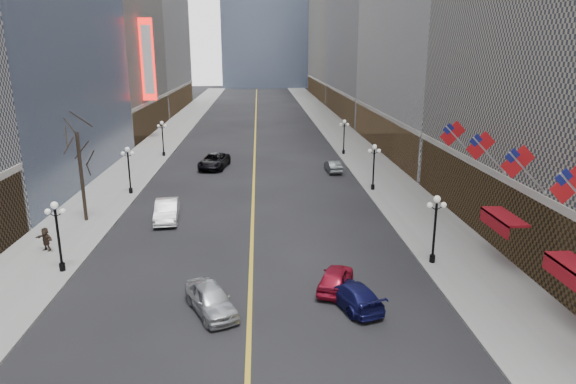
{
  "coord_description": "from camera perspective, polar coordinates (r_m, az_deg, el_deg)",
  "views": [
    {
      "loc": [
        0.65,
        -0.41,
        13.56
      ],
      "look_at": [
        1.78,
        19.57,
        7.97
      ],
      "focal_mm": 32.0,
      "sensor_mm": 36.0,
      "label": 1
    }
  ],
  "objects": [
    {
      "name": "streetlamp_east_3",
      "position": [
        68.18,
        6.25,
        6.52
      ],
      "size": [
        1.26,
        0.44,
        4.52
      ],
      "color": "black",
      "rests_on": "sidewalk_east"
    },
    {
      "name": "streetlamp_west_1",
      "position": [
        34.55,
        -24.24,
        -3.8
      ],
      "size": [
        1.26,
        0.44,
        4.52
      ],
      "color": "black",
      "rests_on": "sidewalk_west"
    },
    {
      "name": "car_sb_far",
      "position": [
        58.7,
        5.02,
        2.86
      ],
      "size": [
        1.67,
        4.11,
        1.32
      ],
      "primitive_type": "imported",
      "rotation": [
        0.0,
        0.0,
        3.21
      ],
      "color": "#454A4C",
      "rests_on": "ground"
    },
    {
      "name": "theatre_marquee",
      "position": [
        82.1,
        -15.32,
        13.99
      ],
      "size": [
        2.0,
        0.55,
        12.0
      ],
      "color": "red",
      "rests_on": "ground"
    },
    {
      "name": "awning_c",
      "position": [
        35.68,
        22.62,
        -2.72
      ],
      "size": [
        1.4,
        4.0,
        0.93
      ],
      "color": "maroon",
      "rests_on": "ground"
    },
    {
      "name": "car_nb_near",
      "position": [
        28.08,
        -8.55,
        -11.67
      ],
      "size": [
        3.55,
        4.87,
        1.54
      ],
      "primitive_type": "imported",
      "rotation": [
        0.0,
        0.0,
        0.43
      ],
      "color": "#B7BABF",
      "rests_on": "ground"
    },
    {
      "name": "streetlamp_west_3",
      "position": [
        68.4,
        -13.77,
        6.2
      ],
      "size": [
        1.26,
        0.44,
        4.52
      ],
      "color": "black",
      "rests_on": "sidewalk_west"
    },
    {
      "name": "car_nb_far",
      "position": [
        60.96,
        -8.21,
        3.42
      ],
      "size": [
        3.78,
        6.51,
        1.71
      ],
      "primitive_type": "imported",
      "rotation": [
        0.0,
        0.0,
        -0.16
      ],
      "color": "black",
      "rests_on": "ground"
    },
    {
      "name": "flag_5",
      "position": [
        40.66,
        18.03,
        5.97
      ],
      "size": [
        2.87,
        0.12,
        2.87
      ],
      "color": "#B2B2B7",
      "rests_on": "ground"
    },
    {
      "name": "flag_2",
      "position": [
        27.5,
        29.09,
        0.42
      ],
      "size": [
        2.87,
        0.12,
        2.87
      ],
      "color": "#B2B2B7",
      "rests_on": "ground"
    },
    {
      "name": "flag_4",
      "position": [
        36.12,
        20.83,
        4.58
      ],
      "size": [
        2.87,
        0.12,
        2.87
      ],
      "color": "#B2B2B7",
      "rests_on": "ground"
    },
    {
      "name": "car_nb_mid",
      "position": [
        43.02,
        -13.32,
        -2.03
      ],
      "size": [
        2.27,
        5.25,
        1.68
      ],
      "primitive_type": "imported",
      "rotation": [
        0.0,
        0.0,
        0.1
      ],
      "color": "white",
      "rests_on": "ground"
    },
    {
      "name": "awning_b",
      "position": [
        29.17,
        29.32,
        -7.57
      ],
      "size": [
        1.4,
        4.0,
        0.93
      ],
      "color": "maroon",
      "rests_on": "ground"
    },
    {
      "name": "lane_line",
      "position": [
        81.54,
        -3.67,
        6.01
      ],
      "size": [
        0.25,
        200.0,
        0.02
      ],
      "primitive_type": "cube",
      "color": "gold",
      "rests_on": "ground"
    },
    {
      "name": "streetlamp_east_2",
      "position": [
        50.81,
        9.52,
        3.28
      ],
      "size": [
        1.26,
        0.44,
        4.52
      ],
      "color": "black",
      "rests_on": "sidewalk_east"
    },
    {
      "name": "tree_west_far",
      "position": [
        43.44,
        -22.28,
        4.74
      ],
      "size": [
        3.6,
        3.6,
        7.92
      ],
      "color": "#2D231C",
      "rests_on": "sidewalk_west"
    },
    {
      "name": "ped_west_far",
      "position": [
        39.06,
        -25.33,
        -4.75
      ],
      "size": [
        1.56,
        1.12,
        1.66
      ],
      "primitive_type": "imported",
      "rotation": [
        0.0,
        0.0,
        -0.5
      ],
      "color": "#34261D",
      "rests_on": "sidewalk_west"
    },
    {
      "name": "car_sb_mid",
      "position": [
        30.39,
        5.3,
        -9.52
      ],
      "size": [
        2.91,
        4.38,
        1.39
      ],
      "primitive_type": "imported",
      "rotation": [
        0.0,
        0.0,
        2.8
      ],
      "color": "maroon",
      "rests_on": "ground"
    },
    {
      "name": "sidewalk_east",
      "position": [
        72.92,
        7.39,
        4.82
      ],
      "size": [
        6.0,
        230.0,
        0.15
      ],
      "primitive_type": "cube",
      "color": "gray",
      "rests_on": "ground"
    },
    {
      "name": "streetlamp_west_2",
      "position": [
        51.11,
        -17.29,
        2.86
      ],
      "size": [
        1.26,
        0.44,
        4.52
      ],
      "color": "black",
      "rests_on": "sidewalk_west"
    },
    {
      "name": "car_sb_near",
      "position": [
        28.72,
        7.18,
        -11.2
      ],
      "size": [
        3.28,
        4.94,
        1.33
      ],
      "primitive_type": "imported",
      "rotation": [
        0.0,
        0.0,
        3.48
      ],
      "color": "#151651",
      "rests_on": "ground"
    },
    {
      "name": "flag_3",
      "position": [
        31.71,
        24.41,
        2.79
      ],
      "size": [
        2.87,
        0.12,
        2.87
      ],
      "color": "#B2B2B7",
      "rests_on": "ground"
    },
    {
      "name": "streetlamp_east_1",
      "position": [
        34.1,
        16.05,
        -3.24
      ],
      "size": [
        1.26,
        0.44,
        4.52
      ],
      "color": "black",
      "rests_on": "sidewalk_east"
    },
    {
      "name": "sidewalk_west",
      "position": [
        73.17,
        -14.78,
        4.47
      ],
      "size": [
        6.0,
        230.0,
        0.15
      ],
      "primitive_type": "cube",
      "color": "gray",
      "rests_on": "ground"
    }
  ]
}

